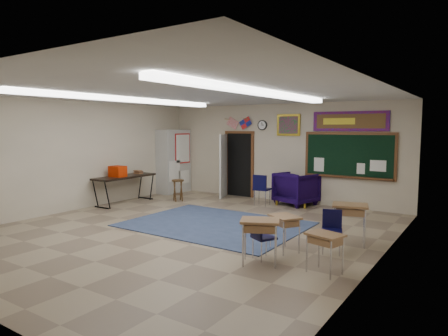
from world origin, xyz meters
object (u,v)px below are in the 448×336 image
Objects in this scene: wingback_armchair at (296,188)px; student_desk_front_right at (350,222)px; student_desk_front_left at (285,231)px; wooden_stool at (178,190)px; folding_table at (125,188)px.

student_desk_front_right is (2.50, -3.18, -0.04)m from wingback_armchair.
wooden_stool is at bearing -176.98° from student_desk_front_left.
student_desk_front_right is 0.39× the size of folding_table.
wooden_stool is (-5.79, 1.67, -0.10)m from student_desk_front_right.
student_desk_front_left is 6.22m from folding_table.
wooden_stool is at bearing 147.77° from student_desk_front_right.
student_desk_front_right is 6.02m from wooden_stool.
student_desk_front_left is 0.87× the size of student_desk_front_right.
folding_table reaches higher than student_desk_front_left.
wooden_stool is (-3.28, -1.51, -0.14)m from wingback_armchair.
student_desk_front_right is at bearing -16.07° from wooden_stool.
student_desk_front_left is at bearing -29.43° from wooden_stool.
student_desk_front_left is 5.65m from wooden_stool.
folding_table is (-4.37, -2.69, -0.02)m from wingback_armchair.
wingback_armchair is 0.52× the size of folding_table.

